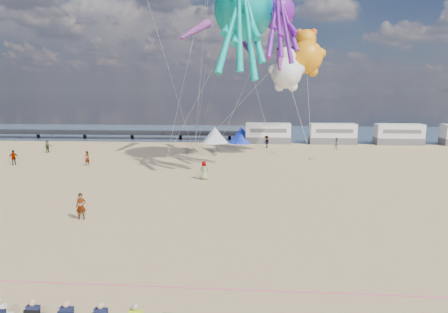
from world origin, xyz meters
TOP-DOWN VIEW (x-y plane):
  - ground at (0.00, 0.00)m, footprint 120.00×120.00m
  - water at (0.00, 55.00)m, footprint 120.00×120.00m
  - pier at (-28.00, 44.00)m, footprint 60.00×3.00m
  - motorhome_0 at (6.00, 40.00)m, footprint 6.60×2.50m
  - motorhome_1 at (15.50, 40.00)m, footprint 6.60×2.50m
  - motorhome_2 at (25.00, 40.00)m, footprint 6.60×2.50m
  - tent_white at (-2.00, 40.00)m, footprint 4.00×4.00m
  - tent_blue at (2.00, 40.00)m, footprint 4.00×4.00m
  - rope_line at (0.00, -5.00)m, footprint 34.00×0.03m
  - standing_person at (-6.57, 3.09)m, footprint 0.67×0.52m
  - beachgoer_0 at (-0.44, 14.66)m, footprint 0.69×0.54m
  - beachgoer_1 at (14.93, 33.90)m, footprint 0.82×0.59m
  - beachgoer_2 at (5.66, 35.10)m, footprint 1.02×1.02m
  - beachgoer_3 at (-21.36, 20.02)m, footprint 1.20×1.02m
  - beachgoer_4 at (-22.27, 28.73)m, footprint 0.57×0.95m
  - beachgoer_5 at (-13.51, 20.29)m, footprint 1.17×1.45m
  - sandbag_a at (-6.17, 25.50)m, footprint 0.50×0.35m
  - sandbag_b at (-0.82, 28.16)m, footprint 0.50×0.35m
  - sandbag_c at (10.47, 25.53)m, footprint 0.50×0.35m
  - sandbag_d at (6.30, 29.57)m, footprint 0.50×0.35m
  - sandbag_e at (-3.36, 28.18)m, footprint 0.50×0.35m
  - kite_octopus_teal at (2.73, 22.35)m, footprint 6.15×11.60m
  - kite_octopus_purple at (6.17, 23.45)m, footprint 6.66×9.25m
  - kite_panda at (7.51, 27.04)m, footprint 4.81×4.60m
  - kite_teddy_orange at (9.93, 29.09)m, footprint 4.92×4.66m
  - windsock_left at (-2.95, 27.28)m, footprint 3.26×7.62m
  - windsock_mid at (2.68, 27.71)m, footprint 2.56×6.21m
  - windsock_right at (6.67, 25.64)m, footprint 1.16×4.81m

SIDE VIEW (x-z plane):
  - ground at x=0.00m, z-range 0.00..0.00m
  - water at x=0.00m, z-range 0.02..0.02m
  - rope_line at x=0.00m, z-range 0.00..0.04m
  - sandbag_a at x=-6.17m, z-range 0.00..0.22m
  - sandbag_b at x=-0.82m, z-range 0.00..0.22m
  - sandbag_c at x=10.47m, z-range 0.00..0.22m
  - sandbag_d at x=6.30m, z-range 0.00..0.22m
  - sandbag_e at x=-3.36m, z-range 0.00..0.22m
  - beachgoer_4 at x=-22.27m, z-range 0.00..1.52m
  - beachgoer_5 at x=-13.51m, z-range 0.00..1.55m
  - beachgoer_1 at x=14.93m, z-range 0.00..1.58m
  - beachgoer_3 at x=-21.36m, z-range 0.00..1.60m
  - standing_person at x=-6.57m, z-range 0.00..1.63m
  - beachgoer_0 at x=-0.44m, z-range 0.00..1.65m
  - beachgoer_2 at x=5.66m, z-range 0.00..1.67m
  - pier at x=-28.00m, z-range 0.75..1.25m
  - tent_white at x=-2.00m, z-range 0.00..2.40m
  - tent_blue at x=2.00m, z-range 0.00..2.40m
  - motorhome_0 at x=6.00m, z-range 0.00..3.00m
  - motorhome_1 at x=15.50m, z-range 0.00..3.00m
  - motorhome_2 at x=25.00m, z-range 0.00..3.00m
  - kite_panda at x=7.51m, z-range 6.77..12.77m
  - windsock_right at x=6.67m, z-range 8.68..13.45m
  - kite_teddy_orange at x=9.93m, z-range 8.38..15.00m
  - windsock_mid at x=2.68m, z-range 10.07..16.23m
  - windsock_left at x=-2.95m, z-range 10.79..18.42m
  - kite_octopus_purple at x=6.17m, z-range 10.89..20.61m
  - kite_octopus_teal at x=2.73m, z-range 9.50..22.16m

